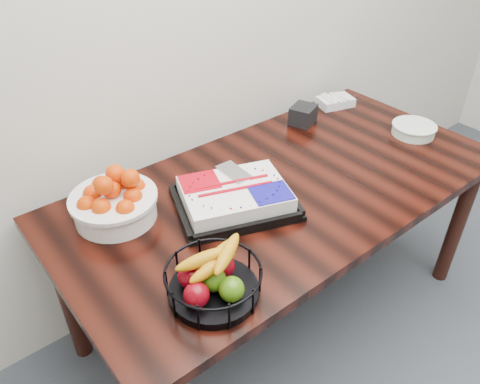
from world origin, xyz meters
TOP-DOWN VIEW (x-y plane):
  - table at (0.00, 2.00)m, footprint 1.80×0.90m
  - cake_tray at (-0.24, 2.01)m, footprint 0.51×0.46m
  - tangerine_bowl at (-0.61, 2.22)m, footprint 0.30×0.30m
  - fruit_basket at (-0.55, 1.72)m, footprint 0.28×0.28m
  - plate_stack at (0.73, 1.92)m, footprint 0.20×0.20m
  - fork_bag at (0.68, 2.35)m, footprint 0.20×0.16m
  - napkin_box at (0.42, 2.32)m, footprint 0.15×0.14m

SIDE VIEW (x-z plane):
  - table at x=0.00m, z-range 0.29..1.04m
  - fork_bag at x=0.68m, z-range 0.75..0.80m
  - plate_stack at x=0.73m, z-range 0.75..0.80m
  - cake_tray at x=-0.24m, z-range 0.75..0.83m
  - napkin_box at x=0.42m, z-range 0.75..0.84m
  - fruit_basket at x=-0.55m, z-range 0.74..0.89m
  - tangerine_bowl at x=-0.61m, z-range 0.74..0.93m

